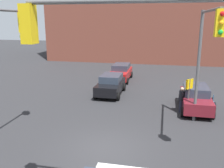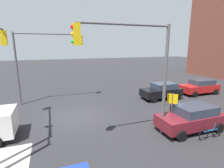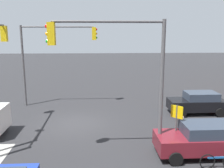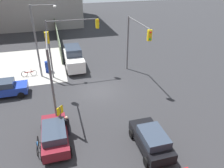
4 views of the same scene
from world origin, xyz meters
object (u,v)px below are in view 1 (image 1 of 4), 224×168
object	(u,v)px
coupe_black	(111,84)
bicycle_at_crosswalk	(213,105)
sedan_red	(121,72)
pedestrian_crossing	(182,99)
traffic_signal_nw_corner	(205,48)
coupe_maroon	(196,98)
traffic_signal_ne_corner	(152,76)

from	to	relation	value
coupe_black	bicycle_at_crosswalk	bearing A→B (deg)	75.00
sedan_red	pedestrian_crossing	bearing A→B (deg)	34.03
traffic_signal_nw_corner	coupe_black	size ratio (longest dim) A/B	1.60
sedan_red	coupe_maroon	xyz separation A→B (m)	(7.47, 6.50, -0.00)
sedan_red	coupe_maroon	bearing A→B (deg)	41.01
traffic_signal_nw_corner	traffic_signal_ne_corner	world-z (taller)	same
traffic_signal_nw_corner	sedan_red	world-z (taller)	traffic_signal_nw_corner
bicycle_at_crosswalk	traffic_signal_nw_corner	bearing A→B (deg)	-19.03
pedestrian_crossing	coupe_maroon	bearing A→B (deg)	-152.87
traffic_signal_nw_corner	pedestrian_crossing	distance (m)	5.06
traffic_signal_ne_corner	bicycle_at_crosswalk	size ratio (longest dim) A/B	3.71
traffic_signal_ne_corner	coupe_maroon	size ratio (longest dim) A/B	1.51
traffic_signal_nw_corner	coupe_maroon	distance (m)	5.56
bicycle_at_crosswalk	traffic_signal_ne_corner	bearing A→B (deg)	-18.12
traffic_signal_ne_corner	bicycle_at_crosswalk	xyz separation A→B (m)	(-11.30, 3.70, -4.30)
sedan_red	coupe_black	world-z (taller)	same
traffic_signal_nw_corner	bicycle_at_crosswalk	xyz separation A→B (m)	(-4.35, 1.50, -4.28)
traffic_signal_nw_corner	coupe_black	world-z (taller)	traffic_signal_nw_corner
traffic_signal_ne_corner	bicycle_at_crosswalk	bearing A→B (deg)	161.88
traffic_signal_nw_corner	bicycle_at_crosswalk	world-z (taller)	traffic_signal_nw_corner
coupe_maroon	coupe_black	world-z (taller)	same
traffic_signal_nw_corner	traffic_signal_ne_corner	size ratio (longest dim) A/B	1.00
sedan_red	bicycle_at_crosswalk	distance (m)	10.57
sedan_red	coupe_maroon	size ratio (longest dim) A/B	1.01
coupe_maroon	bicycle_at_crosswalk	world-z (taller)	coupe_maroon
traffic_signal_nw_corner	traffic_signal_ne_corner	xyz separation A→B (m)	(6.95, -2.20, 0.02)
sedan_red	coupe_maroon	distance (m)	9.90
traffic_signal_nw_corner	pedestrian_crossing	world-z (taller)	traffic_signal_nw_corner
traffic_signal_ne_corner	sedan_red	distance (m)	19.31
coupe_black	pedestrian_crossing	distance (m)	6.25
coupe_black	bicycle_at_crosswalk	xyz separation A→B (m)	(2.05, 7.65, -0.50)
traffic_signal_nw_corner	coupe_black	xyz separation A→B (m)	(-6.40, -6.15, -3.78)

